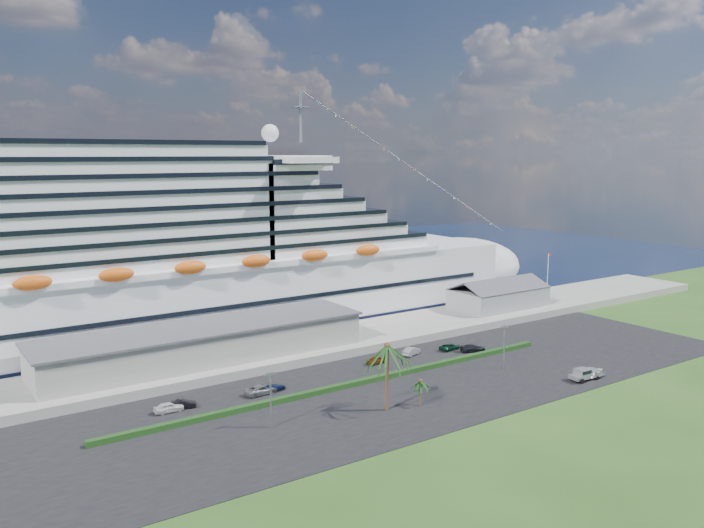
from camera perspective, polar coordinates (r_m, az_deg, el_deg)
ground at (r=112.07m, az=8.32°, el=-11.54°), size 420.00×420.00×0.00m
asphalt_lot at (r=119.84m, az=4.71°, el=-10.05°), size 140.00×38.00×0.12m
wharf at (r=142.20m, az=-2.70°, el=-6.56°), size 240.00×20.00×1.80m
water at (r=222.23m, az=-14.98°, el=-1.35°), size 420.00×160.00×0.02m
cruise_ship at (r=151.02m, az=-14.57°, el=0.21°), size 191.00×38.00×54.00m
terminal_building at (r=130.25m, az=-12.18°, el=-6.37°), size 61.00×15.00×6.30m
port_shed at (r=173.53m, az=12.08°, el=-2.68°), size 24.00×12.31×7.37m
flagpole at (r=186.12m, az=15.96°, el=-0.82°), size 1.08×0.16×12.00m
hedge at (r=118.92m, az=0.13°, el=-9.91°), size 88.00×1.10×0.90m
lamp_post_left at (r=101.15m, az=-6.78°, el=-10.61°), size 1.60×0.35×8.27m
lamp_post_right at (r=129.31m, az=12.54°, el=-6.35°), size 1.60×0.35×8.27m
palm_tall at (r=105.90m, az=2.94°, el=-7.44°), size 8.82×8.82×11.13m
palm_short at (r=109.77m, az=5.72°, el=-9.91°), size 3.53×3.53×4.56m
parked_car_0 at (r=111.29m, az=-14.98°, el=-11.43°), size 4.64×2.05×1.55m
parked_car_1 at (r=112.48m, az=-13.86°, el=-11.22°), size 4.27×2.90×1.33m
parked_car_2 at (r=116.05m, az=-7.58°, el=-10.33°), size 5.55×2.72×1.52m
parked_car_3 at (r=117.22m, az=-6.54°, el=-10.17°), size 4.59×2.50×1.26m
parked_car_4 at (r=131.05m, az=2.07°, el=-7.95°), size 4.52×2.03×1.51m
parked_car_5 at (r=136.82m, az=4.98°, el=-7.23°), size 5.01×3.12×1.56m
parked_car_6 at (r=141.13m, az=8.12°, el=-6.83°), size 4.80×2.45×1.30m
parked_car_7 at (r=140.61m, az=10.00°, el=-6.89°), size 5.59×3.86×1.50m
pickup_truck at (r=128.45m, az=18.77°, el=-8.61°), size 6.23×2.69×2.14m
boat_trailer at (r=129.47m, az=19.26°, el=-8.48°), size 6.59×4.72×1.84m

